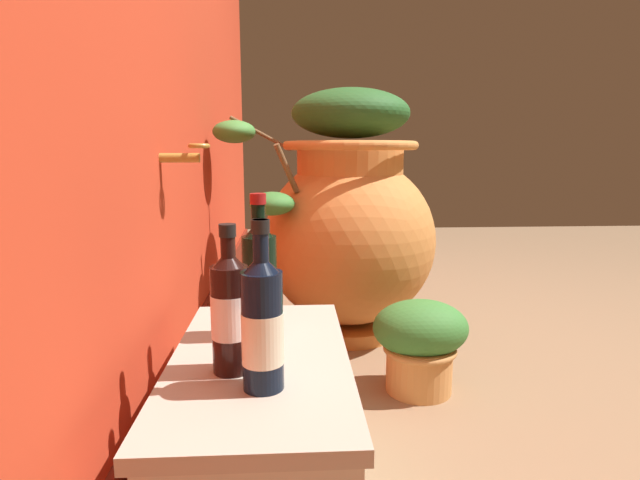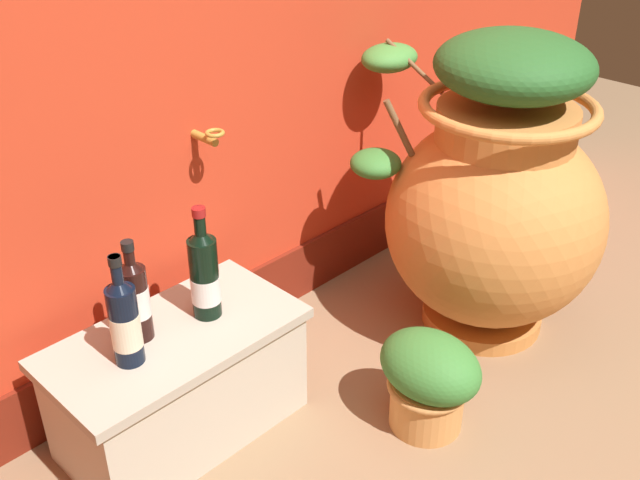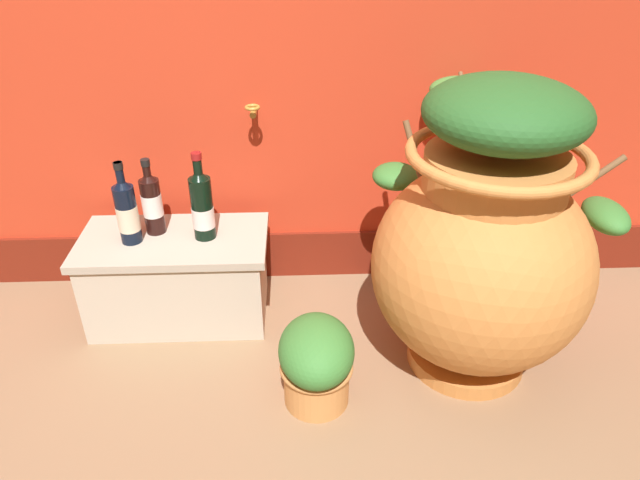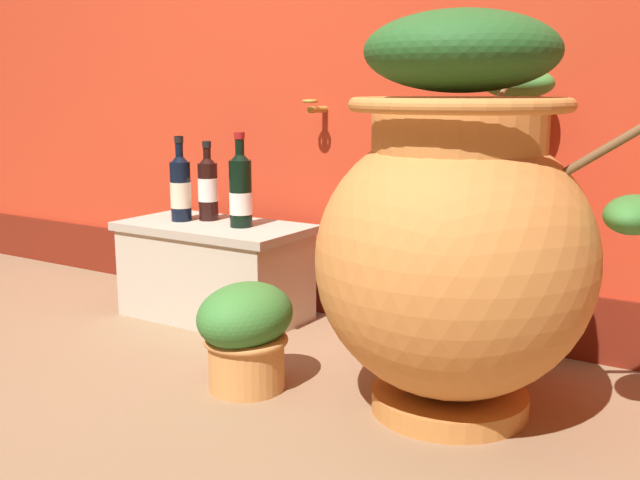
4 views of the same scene
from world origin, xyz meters
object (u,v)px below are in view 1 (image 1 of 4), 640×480
Objects in this scene: wine_bottle_right at (230,308)px; potted_shrub at (420,342)px; terracotta_urn at (348,222)px; wine_bottle_middle at (262,321)px; wine_bottle_left at (260,279)px.

wine_bottle_right reaches higher than potted_shrub.
terracotta_urn is 0.65m from potted_shrub.
potted_shrub is (-0.54, -0.18, -0.31)m from terracotta_urn.
wine_bottle_right is at bearing 41.55° from wine_bottle_middle.
terracotta_urn is 3.27× the size of wine_bottle_middle.
terracotta_urn is 3.06× the size of wine_bottle_left.
potted_shrub is (0.66, -0.47, -0.31)m from wine_bottle_middle.
wine_bottle_right is 0.95× the size of potted_shrub.
wine_bottle_middle is at bearing -175.60° from wine_bottle_left.
wine_bottle_middle is 0.87m from potted_shrub.
wine_bottle_right is (0.07, 0.07, 0.00)m from wine_bottle_middle.
wine_bottle_middle is 1.06× the size of wine_bottle_right.
terracotta_urn is at bearing -17.54° from wine_bottle_right.
wine_bottle_middle is 1.01× the size of potted_shrub.
wine_bottle_middle is (-1.20, 0.29, -0.00)m from terracotta_urn.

